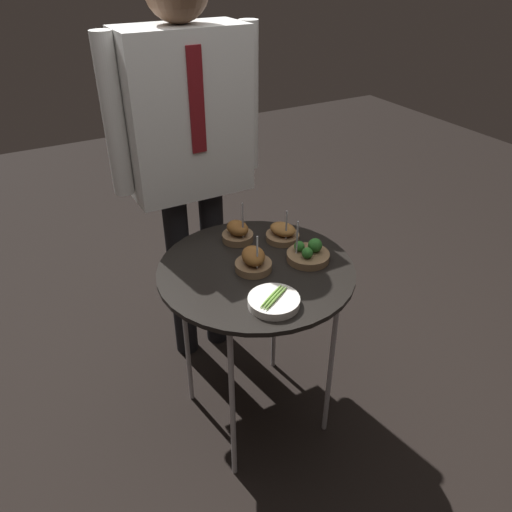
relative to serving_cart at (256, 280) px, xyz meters
The scene contains 8 objects.
ground_plane 0.72m from the serving_cart, ahead, with size 8.00×8.00×0.00m, color black.
serving_cart is the anchor object (origin of this frame).
bowl_roast_front_right 0.09m from the serving_cart, 157.08° to the right, with size 0.13×0.13×0.16m.
bowl_asparagus_front_left 0.24m from the serving_cart, 104.24° to the right, with size 0.17×0.17×0.04m.
bowl_roast_back_left 0.24m from the serving_cart, 33.38° to the left, with size 0.13×0.13×0.15m.
bowl_broccoli_near_rim 0.22m from the serving_cart, 13.35° to the right, with size 0.16×0.16×0.16m.
bowl_roast_mid_left 0.23m from the serving_cart, 81.08° to the left, with size 0.12×0.12×0.18m.
waiter_figure 0.67m from the serving_cart, 92.10° to the left, with size 0.65×0.24×1.75m.
Camera 1 is at (-0.73, -1.32, 1.77)m, focal length 35.00 mm.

